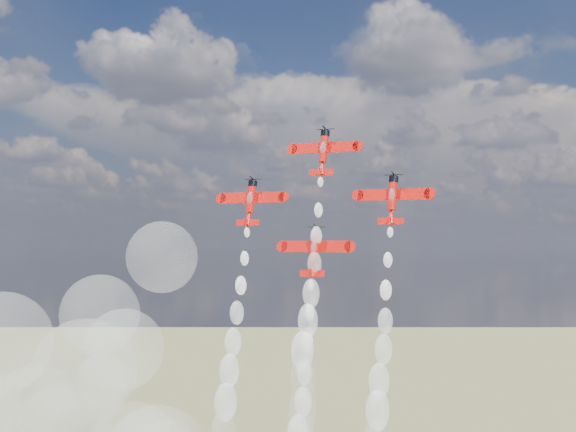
# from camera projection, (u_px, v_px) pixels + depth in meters

# --- Properties ---
(plane_lead) EXTENTS (12.70, 4.98, 8.88)m
(plane_lead) POSITION_uv_depth(u_px,v_px,m) (324.00, 151.00, 145.68)
(plane_lead) COLOR red
(plane_lead) RESTS_ON ground
(plane_left) EXTENTS (12.70, 4.98, 8.88)m
(plane_left) POSITION_uv_depth(u_px,v_px,m) (251.00, 202.00, 147.88)
(plane_left) COLOR red
(plane_left) RESTS_ON ground
(plane_right) EXTENTS (12.70, 4.98, 8.88)m
(plane_right) POSITION_uv_depth(u_px,v_px,m) (392.00, 199.00, 138.15)
(plane_right) COLOR red
(plane_right) RESTS_ON ground
(plane_slot) EXTENTS (12.70, 4.98, 8.88)m
(plane_slot) POSITION_uv_depth(u_px,v_px,m) (314.00, 251.00, 140.35)
(plane_slot) COLOR red
(plane_slot) RESTS_ON ground
(smoke_trail_lead) EXTENTS (5.31, 15.30, 47.21)m
(smoke_trail_lead) POSITION_uv_depth(u_px,v_px,m) (303.00, 385.00, 133.83)
(smoke_trail_lead) COLOR white
(smoke_trail_lead) RESTS_ON plane_lead
(drifted_smoke_cloud) EXTENTS (62.28, 38.96, 58.10)m
(drifted_smoke_cloud) POSITION_uv_depth(u_px,v_px,m) (80.00, 394.00, 166.79)
(drifted_smoke_cloud) COLOR white
(drifted_smoke_cloud) RESTS_ON ground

